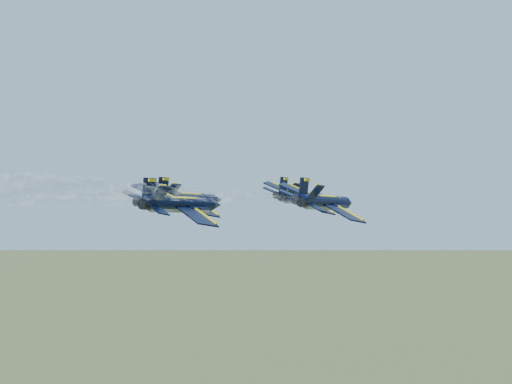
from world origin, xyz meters
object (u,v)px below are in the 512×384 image
at_px(jet_left, 189,199).
at_px(jet_slot, 181,204).
at_px(jet_right, 325,202).
at_px(jet_lead, 303,197).

height_order(jet_left, jet_slot, same).
relative_size(jet_right, jet_slot, 1.00).
relative_size(jet_left, jet_slot, 1.00).
height_order(jet_lead, jet_left, same).
bearing_deg(jet_left, jet_slot, -55.87).
distance_m(jet_lead, jet_right, 17.33).
bearing_deg(jet_right, jet_left, 179.35).
distance_m(jet_left, jet_slot, 17.44).
height_order(jet_left, jet_right, same).
xyz_separation_m(jet_right, jet_slot, (-13.20, -12.47, 0.00)).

